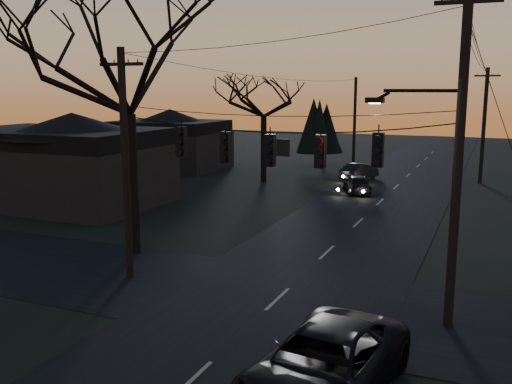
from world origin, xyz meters
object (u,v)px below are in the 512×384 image
at_px(utility_pole_far_l, 353,163).
at_px(sedan_oncoming_b, 359,172).
at_px(utility_pole_right, 447,326).
at_px(utility_pole_far_r, 480,183).
at_px(utility_pole_left, 130,277).
at_px(bare_tree_left, 128,55).
at_px(sedan_oncoming_a, 357,184).
at_px(suv_near, 324,366).

relative_size(utility_pole_far_l, sedan_oncoming_b, 2.04).
bearing_deg(utility_pole_right, utility_pole_far_r, 90.00).
distance_m(utility_pole_left, bare_tree_left, 8.99).
xyz_separation_m(utility_pole_far_l, sedan_oncoming_a, (3.96, -15.58, 0.64)).
bearing_deg(sedan_oncoming_b, suv_near, 117.52).
xyz_separation_m(utility_pole_right, utility_pole_far_l, (-11.50, 36.00, 0.00)).
bearing_deg(bare_tree_left, utility_pole_left, -59.06).
xyz_separation_m(utility_pole_left, bare_tree_left, (-1.67, 2.78, 8.39)).
bearing_deg(suv_near, utility_pole_left, 156.72).
height_order(sedan_oncoming_a, sedan_oncoming_b, sedan_oncoming_b).
bearing_deg(bare_tree_left, utility_pole_far_r, 62.43).
bearing_deg(bare_tree_left, utility_pole_far_l, 87.13).
relative_size(utility_pole_right, utility_pole_left, 1.18).
bearing_deg(bare_tree_left, sedan_oncoming_a, 72.30).
distance_m(utility_pole_left, sedan_oncoming_a, 20.81).
bearing_deg(sedan_oncoming_a, utility_pole_left, 56.15).
bearing_deg(sedan_oncoming_a, sedan_oncoming_b, -101.58).
xyz_separation_m(utility_pole_left, utility_pole_far_r, (11.50, 28.00, 0.00)).
xyz_separation_m(utility_pole_far_r, sedan_oncoming_a, (-7.54, -7.58, 0.64)).
bearing_deg(suv_near, utility_pole_far_r, 93.21).
height_order(utility_pole_left, utility_pole_far_l, utility_pole_left).
distance_m(utility_pole_far_l, sedan_oncoming_b, 10.32).
height_order(utility_pole_left, sedan_oncoming_b, utility_pole_left).
relative_size(utility_pole_left, suv_near, 1.47).
relative_size(utility_pole_left, bare_tree_left, 0.71).
height_order(utility_pole_far_r, utility_pole_far_l, utility_pole_far_r).
height_order(utility_pole_right, suv_near, utility_pole_right).
height_order(bare_tree_left, sedan_oncoming_a, bare_tree_left).
bearing_deg(utility_pole_far_r, bare_tree_left, -117.57).
distance_m(utility_pole_left, sedan_oncoming_b, 26.25).
height_order(utility_pole_left, bare_tree_left, bare_tree_left).
distance_m(utility_pole_left, suv_near, 10.70).
bearing_deg(sedan_oncoming_a, bare_tree_left, 49.44).
bearing_deg(bare_tree_left, utility_pole_right, -11.92).
bearing_deg(suv_near, bare_tree_left, 150.16).
bearing_deg(utility_pole_far_l, sedan_oncoming_b, -74.07).
bearing_deg(utility_pole_far_l, suv_near, -77.47).
relative_size(utility_pole_left, utility_pole_far_l, 1.06).
distance_m(utility_pole_right, utility_pole_far_l, 37.79).
bearing_deg(suv_near, utility_pole_right, 74.08).
bearing_deg(utility_pole_far_r, suv_near, -93.94).
xyz_separation_m(utility_pole_far_r, utility_pole_far_l, (-11.50, 8.00, 0.00)).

